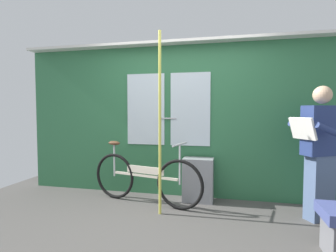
% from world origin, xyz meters
% --- Properties ---
extents(ground_plane, '(6.08, 3.91, 0.04)m').
position_xyz_m(ground_plane, '(0.00, 0.00, -0.02)').
color(ground_plane, '#474442').
extents(train_door_wall, '(5.08, 0.28, 2.35)m').
position_xyz_m(train_door_wall, '(-0.01, 1.15, 1.22)').
color(train_door_wall, '#2D6B42').
rests_on(train_door_wall, ground_plane).
extents(bicycle_near_door, '(1.71, 0.57, 0.89)m').
position_xyz_m(bicycle_near_door, '(-0.43, 0.66, 0.36)').
color(bicycle_near_door, black).
rests_on(bicycle_near_door, ground_plane).
extents(passenger_reading_newspaper, '(0.62, 0.56, 1.61)m').
position_xyz_m(passenger_reading_newspaper, '(1.79, 0.58, 0.85)').
color(passenger_reading_newspaper, slate).
rests_on(passenger_reading_newspaper, ground_plane).
extents(trash_bin_by_wall, '(0.44, 0.28, 0.63)m').
position_xyz_m(trash_bin_by_wall, '(0.30, 0.94, 0.31)').
color(trash_bin_by_wall, gray).
rests_on(trash_bin_by_wall, ground_plane).
extents(handrail_pole, '(0.04, 0.04, 2.31)m').
position_xyz_m(handrail_pole, '(-0.12, 0.33, 1.15)').
color(handrail_pole, '#C6C14C').
rests_on(handrail_pole, ground_plane).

